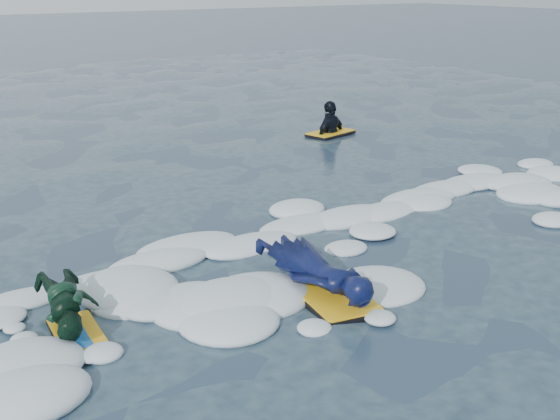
{
  "coord_description": "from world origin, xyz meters",
  "views": [
    {
      "loc": [
        -4.63,
        -5.58,
        3.19
      ],
      "look_at": [
        0.14,
        1.6,
        0.31
      ],
      "focal_mm": 45.0,
      "sensor_mm": 36.0,
      "label": 1
    }
  ],
  "objects": [
    {
      "name": "prone_woman_unit",
      "position": [
        -0.55,
        -0.15,
        0.24
      ],
      "size": [
        0.84,
        1.79,
        0.46
      ],
      "rotation": [
        0.0,
        0.0,
        1.4
      ],
      "color": "black",
      "rests_on": "ground"
    },
    {
      "name": "prone_child_unit",
      "position": [
        -2.98,
        0.51,
        0.23
      ],
      "size": [
        0.79,
        1.25,
        0.45
      ],
      "rotation": [
        0.0,
        0.0,
        1.49
      ],
      "color": "black",
      "rests_on": "ground"
    },
    {
      "name": "ground",
      "position": [
        0.0,
        0.0,
        0.0
      ],
      "size": [
        120.0,
        120.0,
        0.0
      ],
      "primitive_type": "plane",
      "color": "#1A2840",
      "rests_on": "ground"
    },
    {
      "name": "waiting_rider_unit",
      "position": [
        4.28,
        5.92,
        -0.05
      ],
      "size": [
        1.16,
        0.81,
        1.58
      ],
      "rotation": [
        0.0,
        0.0,
        0.24
      ],
      "color": "black",
      "rests_on": "ground"
    },
    {
      "name": "foam_band",
      "position": [
        0.0,
        1.03,
        0.0
      ],
      "size": [
        12.0,
        3.1,
        0.3
      ],
      "primitive_type": null,
      "color": "white",
      "rests_on": "ground"
    }
  ]
}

